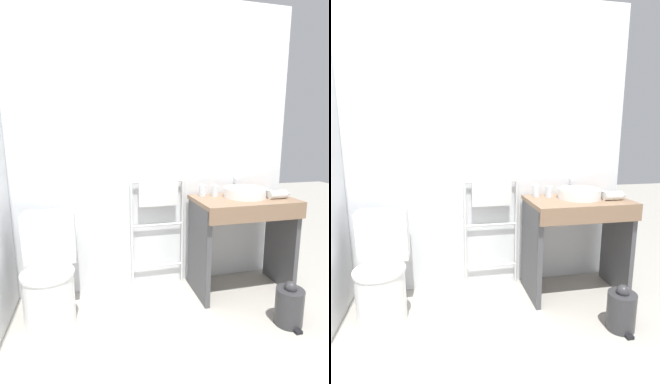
# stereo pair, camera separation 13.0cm
# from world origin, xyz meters

# --- Properties ---
(wall_back) EXTENTS (2.54, 0.12, 2.47)m
(wall_back) POSITION_xyz_m (0.00, 1.29, 1.24)
(wall_back) COLOR silver
(wall_back) RESTS_ON ground_plane
(toilet) EXTENTS (0.37, 0.52, 0.80)m
(toilet) POSITION_xyz_m (-0.85, 0.88, 0.34)
(toilet) COLOR white
(toilet) RESTS_ON ground_plane
(towel_radiator) EXTENTS (0.49, 0.06, 1.00)m
(towel_radiator) POSITION_xyz_m (0.04, 1.18, 0.73)
(towel_radiator) COLOR silver
(towel_radiator) RESTS_ON ground_plane
(vanity_counter) EXTENTS (0.83, 0.53, 0.83)m
(vanity_counter) POSITION_xyz_m (0.73, 0.92, 0.55)
(vanity_counter) COLOR #84664C
(vanity_counter) RESTS_ON ground_plane
(sink_basin) EXTENTS (0.36, 0.36, 0.08)m
(sink_basin) POSITION_xyz_m (0.76, 0.97, 0.88)
(sink_basin) COLOR white
(sink_basin) RESTS_ON vanity_counter
(faucet) EXTENTS (0.02, 0.10, 0.15)m
(faucet) POSITION_xyz_m (0.76, 1.15, 0.93)
(faucet) COLOR silver
(faucet) RESTS_ON vanity_counter
(cup_near_wall) EXTENTS (0.06, 0.06, 0.10)m
(cup_near_wall) POSITION_xyz_m (0.42, 1.10, 0.88)
(cup_near_wall) COLOR silver
(cup_near_wall) RESTS_ON vanity_counter
(cup_near_edge) EXTENTS (0.06, 0.06, 0.10)m
(cup_near_edge) POSITION_xyz_m (0.52, 1.07, 0.88)
(cup_near_edge) COLOR silver
(cup_near_edge) RESTS_ON vanity_counter
(hair_dryer) EXTENTS (0.20, 0.17, 0.07)m
(hair_dryer) POSITION_xyz_m (1.00, 0.86, 0.87)
(hair_dryer) COLOR white
(hair_dryer) RESTS_ON vanity_counter
(trash_bin) EXTENTS (0.20, 0.23, 0.33)m
(trash_bin) POSITION_xyz_m (0.83, 0.39, 0.14)
(trash_bin) COLOR #333335
(trash_bin) RESTS_ON ground_plane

